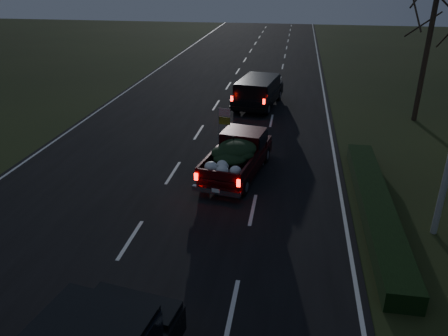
% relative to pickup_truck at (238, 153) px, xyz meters
% --- Properties ---
extents(ground, '(120.00, 120.00, 0.00)m').
position_rel_pickup_truck_xyz_m(ground, '(-2.65, -5.37, -0.92)').
color(ground, black).
rests_on(ground, ground).
extents(road_asphalt, '(14.00, 120.00, 0.02)m').
position_rel_pickup_truck_xyz_m(road_asphalt, '(-2.65, -5.37, -0.91)').
color(road_asphalt, black).
rests_on(road_asphalt, ground).
extents(hedge_row, '(1.00, 10.00, 0.60)m').
position_rel_pickup_truck_xyz_m(hedge_row, '(5.15, -2.37, -0.62)').
color(hedge_row, black).
rests_on(hedge_row, ground).
extents(bare_tree_far, '(3.60, 3.60, 7.00)m').
position_rel_pickup_truck_xyz_m(bare_tree_far, '(8.85, 8.63, 4.31)').
color(bare_tree_far, black).
rests_on(bare_tree_far, ground).
extents(pickup_truck, '(2.54, 4.91, 2.46)m').
position_rel_pickup_truck_xyz_m(pickup_truck, '(0.00, 0.00, 0.00)').
color(pickup_truck, black).
rests_on(pickup_truck, ground).
extents(lead_suv, '(2.84, 5.27, 1.44)m').
position_rel_pickup_truck_xyz_m(lead_suv, '(-0.09, 9.78, 0.17)').
color(lead_suv, black).
rests_on(lead_suv, ground).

